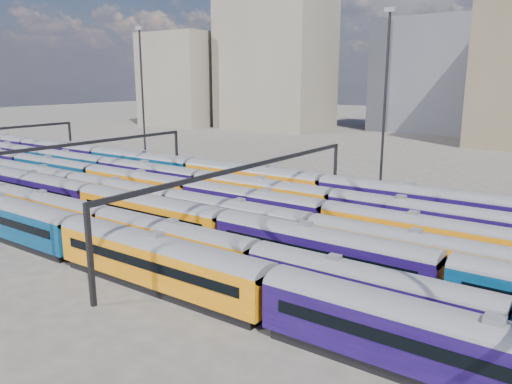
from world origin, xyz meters
The scene contains 12 objects.
ground centered at (0.00, 0.00, 0.00)m, with size 500.00×500.00×0.00m, color #443E39.
rake_0 centered at (22.72, -15.00, 2.81)m, with size 130.13×3.17×5.35m.
rake_1 centered at (17.87, -10.00, 2.44)m, with size 113.60×2.77×4.65m.
rake_2 centered at (-10.39, -5.00, 2.69)m, with size 124.96×3.05×5.13m.
rake_3 centered at (-1.55, 0.00, 2.43)m, with size 113.03×2.76×4.63m.
rake_4 centered at (-13.24, 5.00, 2.53)m, with size 97.72×2.86×4.81m.
rake_5 centered at (4.31, 10.00, 2.64)m, with size 143.06×2.99×5.03m.
rake_6 centered at (-0.64, 15.00, 2.93)m, with size 158.51×3.31×5.59m.
gantry_1 centered at (-20.00, 0.00, 6.79)m, with size 0.35×40.35×8.03m.
gantry_2 centered at (10.00, 0.00, 6.79)m, with size 0.35×40.35×8.03m.
mast_1 centered at (-30.00, 22.00, 13.97)m, with size 1.40×0.50×25.60m.
mast_3 centered at (15.00, 24.00, 13.97)m, with size 1.40×0.50×25.60m.
Camera 1 is at (40.00, -41.24, 16.76)m, focal length 35.00 mm.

